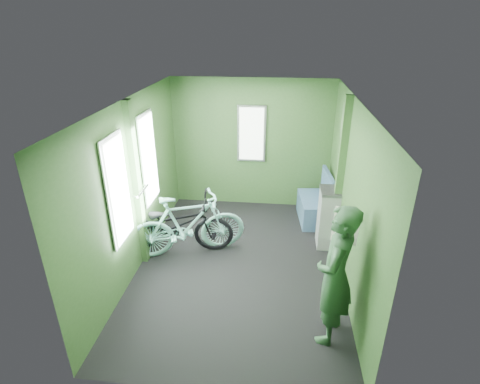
# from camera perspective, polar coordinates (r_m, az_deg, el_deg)

# --- Properties ---
(room) EXTENTS (4.00, 4.02, 2.31)m
(room) POSITION_cam_1_polar(r_m,az_deg,el_deg) (4.74, -0.53, 3.39)
(room) COLOR black
(room) RESTS_ON ground
(bicycle_black) EXTENTS (1.78, 0.87, 0.96)m
(bicycle_black) POSITION_cam_1_polar(r_m,az_deg,el_deg) (5.79, -9.61, -8.75)
(bicycle_black) COLOR black
(bicycle_black) RESTS_ON ground
(bicycle_mint) EXTENTS (1.80, 1.18, 1.08)m
(bicycle_mint) POSITION_cam_1_polar(r_m,az_deg,el_deg) (5.67, -7.73, -9.44)
(bicycle_mint) COLOR #8BE0D5
(bicycle_mint) RESTS_ON ground
(passenger) EXTENTS (0.55, 0.72, 1.59)m
(passenger) POSITION_cam_1_polar(r_m,az_deg,el_deg) (4.02, 14.31, -12.27)
(passenger) COLOR #28492E
(passenger) RESTS_ON ground
(waste_box) EXTENTS (0.27, 0.38, 0.93)m
(waste_box) POSITION_cam_1_polar(r_m,az_deg,el_deg) (5.77, 13.21, -3.84)
(waste_box) COLOR gray
(waste_box) RESTS_ON ground
(bench_seat) EXTENTS (0.54, 0.87, 0.87)m
(bench_seat) POSITION_cam_1_polar(r_m,az_deg,el_deg) (6.52, 11.35, -2.19)
(bench_seat) COLOR navy
(bench_seat) RESTS_ON ground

